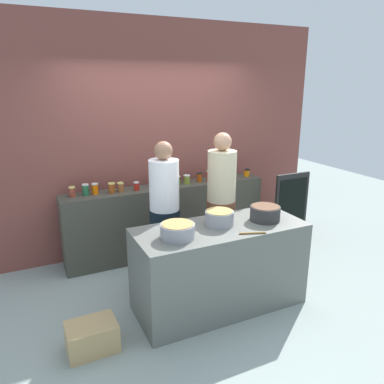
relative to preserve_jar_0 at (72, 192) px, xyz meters
name	(u,v)px	position (x,y,z in m)	size (l,w,h in m)	color
ground	(205,290)	(1.18, -1.13, -0.99)	(12.00, 12.00, 0.00)	#8C9994
storefront_wall	(157,139)	(1.18, 0.32, 0.51)	(4.80, 0.12, 3.00)	brown
display_shelf	(168,220)	(1.18, -0.03, -0.53)	(2.70, 0.36, 0.93)	#3F3E35
prep_table	(220,267)	(1.18, -1.43, -0.56)	(1.70, 0.70, 0.87)	#5D615B
preserve_jar_0	(72,192)	(0.00, 0.00, 0.00)	(0.07, 0.07, 0.12)	brown
preserve_jar_1	(86,190)	(0.15, 0.00, 0.01)	(0.08, 0.08, 0.14)	#1F5D37
preserve_jar_2	(95,189)	(0.27, 0.00, 0.00)	(0.08, 0.08, 0.13)	#E35F06
preserve_jar_3	(112,188)	(0.46, -0.04, 0.00)	(0.08, 0.08, 0.12)	#934219
preserve_jar_4	(121,187)	(0.57, -0.04, 0.00)	(0.08, 0.08, 0.12)	brown
preserve_jar_5	(136,186)	(0.76, -0.06, -0.01)	(0.07, 0.07, 0.11)	#A72116
preserve_jar_6	(154,181)	(1.02, 0.03, 0.01)	(0.07, 0.07, 0.14)	#AC3014
preserve_jar_7	(161,181)	(1.12, 0.03, -0.01)	(0.07, 0.07, 0.11)	#52165F
preserve_jar_8	(171,181)	(1.24, -0.04, 0.01)	(0.09, 0.09, 0.13)	#4F2D4C
preserve_jar_9	(178,180)	(1.35, 0.02, -0.01)	(0.07, 0.07, 0.10)	olive
preserve_jar_10	(187,179)	(1.46, -0.04, 0.00)	(0.09, 0.09, 0.12)	olive
preserve_jar_11	(199,177)	(1.65, -0.02, 0.00)	(0.07, 0.07, 0.13)	#943C0D
preserve_jar_12	(209,176)	(1.78, -0.06, 0.01)	(0.07, 0.07, 0.15)	#A62012
preserve_jar_13	(219,176)	(1.93, -0.05, 0.00)	(0.08, 0.08, 0.12)	#27603A
preserve_jar_14	(231,173)	(2.16, 0.00, 0.00)	(0.09, 0.09, 0.13)	gold
preserve_jar_15	(247,173)	(2.40, -0.04, -0.01)	(0.08, 0.08, 0.10)	orange
cooking_pot_left	(178,231)	(0.70, -1.50, -0.06)	(0.32, 0.32, 0.14)	gray
cooking_pot_center	(219,218)	(1.19, -1.39, -0.05)	(0.28, 0.28, 0.15)	gray
cooking_pot_right	(265,213)	(1.68, -1.47, -0.05)	(0.30, 0.30, 0.15)	#2D2D2D
wooden_spoon	(253,233)	(1.36, -1.72, -0.11)	(0.02, 0.02, 0.25)	#9E703D
cook_with_tongs	(165,222)	(0.85, -0.78, -0.25)	(0.33, 0.33, 1.64)	black
cook_in_cap	(221,213)	(1.51, -0.86, -0.22)	(0.34, 0.34, 1.70)	brown
bread_crate	(92,337)	(-0.14, -1.56, -0.87)	(0.42, 0.30, 0.26)	tan
chalkboard_sign	(291,209)	(2.82, -0.54, -0.47)	(0.54, 0.05, 1.04)	black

